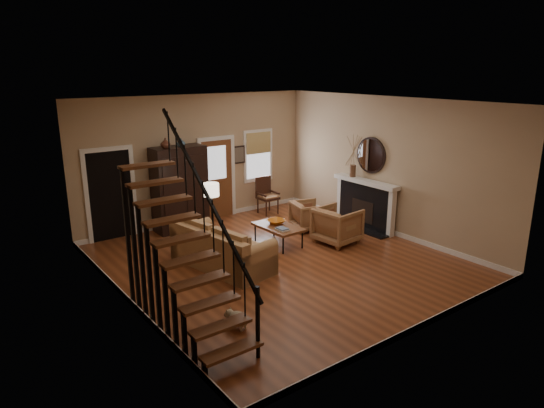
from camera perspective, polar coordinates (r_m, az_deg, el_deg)
room at (r=11.00m, az=-6.40°, el=2.90°), size 7.00×7.33×3.30m
staircase at (r=7.30m, az=-10.26°, el=-3.21°), size 0.94×2.80×3.20m
fireplace at (r=12.42m, az=11.01°, el=0.55°), size 0.33×1.95×2.30m
armoire at (r=12.18m, az=-10.80°, el=1.77°), size 1.30×0.60×2.10m
vase_a at (r=11.72m, az=-12.43°, el=7.00°), size 0.24×0.24×0.25m
vase_b at (r=11.89m, az=-10.66°, el=7.12°), size 0.20×0.20×0.21m
sofa at (r=9.95m, az=-5.90°, el=-5.04°), size 1.34×2.37×0.83m
coffee_table at (r=11.14m, az=0.75°, el=-3.69°), size 0.73×1.21×0.46m
bowl at (r=11.19m, az=0.49°, el=-2.08°), size 0.41×0.41×0.10m
books at (r=10.76m, az=1.21°, el=-2.96°), size 0.22×0.30×0.06m
armchair_left at (r=11.32m, az=7.68°, el=-2.49°), size 1.01×0.99×0.84m
armchair_right at (r=12.18m, az=4.32°, el=-1.37°), size 0.96×0.94×0.71m
floor_lamp at (r=10.83m, az=-7.06°, el=-1.45°), size 0.38×0.38×1.51m
side_chair at (r=13.41m, az=-0.49°, el=0.98°), size 0.54×0.54×1.02m
dog at (r=7.78m, az=-3.95°, el=-13.47°), size 0.35×0.46×0.29m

